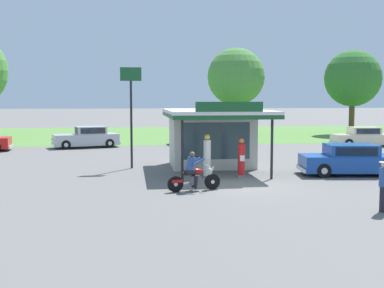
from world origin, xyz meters
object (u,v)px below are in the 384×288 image
Objects in this scene: motorcycle_with_rider at (193,175)px; featured_classic_sedan at (355,161)px; parked_car_back_row_centre_right at (367,138)px; parked_car_back_row_centre_left at (87,138)px; roadside_pole_sign at (131,100)px; gas_pump_offside at (241,159)px; parked_car_back_row_centre at (203,135)px; bystander_standing_back_lot at (384,185)px; gas_pump_nearside at (207,158)px.

motorcycle_with_rider reaches higher than featured_classic_sedan.
parked_car_back_row_centre_left is at bearing 175.14° from parked_car_back_row_centre_right.
gas_pump_offside is at bearing -34.92° from roadside_pole_sign.
motorcycle_with_rider is (-2.67, -3.18, -0.18)m from gas_pump_offside.
parked_car_back_row_centre_right is at bearing 46.85° from motorcycle_with_rider.
gas_pump_offside reaches higher than parked_car_back_row_centre_right.
parked_car_back_row_centre_right is at bearing -15.20° from parked_car_back_row_centre.
parked_car_back_row_centre_right is at bearing 28.53° from roadside_pole_sign.
roadside_pole_sign is at bearing 126.10° from bystander_standing_back_lot.
bystander_standing_back_lot is (4.64, -7.57, -0.04)m from gas_pump_nearside.
featured_classic_sedan is 1.00× the size of parked_car_back_row_centre_right.
gas_pump_nearside is at bearing -45.68° from roadside_pole_sign.
roadside_pole_sign is at bearing 109.76° from motorcycle_with_rider.
roadside_pole_sign is at bearing -73.94° from parked_car_back_row_centre_left.
gas_pump_offside is at bearing -0.00° from gas_pump_nearside.
gas_pump_nearside is at bearing 121.51° from bystander_standing_back_lot.
gas_pump_nearside is at bearing 179.84° from featured_classic_sedan.
bystander_standing_back_lot is (-9.70, -20.81, 0.21)m from parked_car_back_row_centre_right.
gas_pump_offside is 4.16m from motorcycle_with_rider.
parked_car_back_row_centre is (-4.96, 16.56, 0.00)m from featured_classic_sedan.
featured_classic_sedan is at bearing 71.47° from bystander_standing_back_lot.
motorcycle_with_rider is at bearing -72.56° from parked_car_back_row_centre_left.
gas_pump_offside is at bearing 179.79° from featured_classic_sedan.
gas_pump_offside is 0.33× the size of parked_car_back_row_centre.
gas_pump_nearside reaches higher than parked_car_back_row_centre.
gas_pump_nearside is 0.93× the size of motorcycle_with_rider.
parked_car_back_row_centre is 24.23m from bystander_standing_back_lot.
gas_pump_nearside is 0.38× the size of roadside_pole_sign.
gas_pump_offside is at bearing 111.75° from bystander_standing_back_lot.
motorcycle_with_rider is 1.31× the size of bystander_standing_back_lot.
parked_car_back_row_centre_left is 21.20m from parked_car_back_row_centre_right.
motorcycle_with_rider is 19.10m from parked_car_back_row_centre_left.
gas_pump_nearside is 1.22× the size of bystander_standing_back_lot.
roadside_pole_sign is (-3.47, 3.56, 2.63)m from gas_pump_nearside.
parked_car_back_row_centre_left is (-8.40, 15.04, -0.11)m from gas_pump_offside.
gas_pump_offside is at bearing -133.85° from parked_car_back_row_centre_right.
featured_classic_sedan is (5.55, -0.02, -0.14)m from gas_pump_offside.
motorcycle_with_rider is at bearing -108.31° from gas_pump_nearside.
parked_car_back_row_centre is at bearing 82.39° from gas_pump_nearside.
parked_car_back_row_centre_right is 1.04× the size of roadside_pole_sign.
gas_pump_nearside is 7.18m from featured_classic_sedan.
gas_pump_nearside reaches higher than bystander_standing_back_lot.
gas_pump_offside is 5.55m from featured_classic_sedan.
motorcycle_with_rider is at bearing -99.40° from parked_car_back_row_centre.
motorcycle_with_rider is 22.51m from parked_car_back_row_centre_right.
bystander_standing_back_lot reaches higher than parked_car_back_row_centre_left.
parked_car_back_row_centre_left is at bearing 132.81° from featured_classic_sedan.
gas_pump_nearside is 0.37× the size of parked_car_back_row_centre_right.
motorcycle_with_rider is (-1.05, -3.18, -0.28)m from gas_pump_nearside.
bystander_standing_back_lot is at bearing -84.24° from parked_car_back_row_centre.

